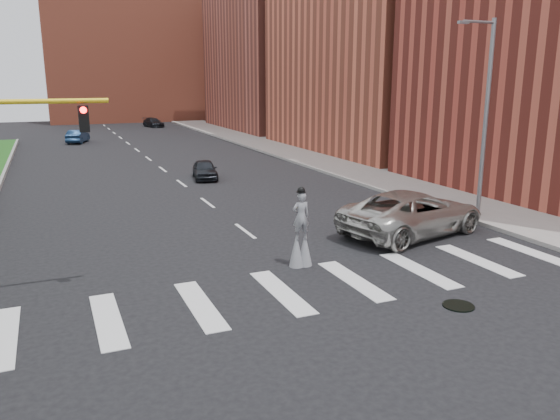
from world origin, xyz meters
The scene contains 12 objects.
ground_plane centered at (0.00, 0.00, 0.00)m, with size 160.00×160.00×0.00m, color black.
sidewalk_right centered at (12.50, 25.00, 0.09)m, with size 5.00×90.00×0.18m, color gray.
manhole centered at (3.00, -2.00, 0.02)m, with size 0.90×0.90×0.04m, color black.
building_mid centered at (22.00, 30.00, 12.00)m, with size 16.00×22.00×24.00m, color #C6593E.
building_far centered at (22.00, 54.00, 10.00)m, with size 16.00×22.00×20.00m, color #9D493A.
building_backdrop centered at (6.00, 78.00, 9.00)m, with size 26.00×14.00×18.00m, color #C6593E.
streetlight centered at (10.90, 6.00, 4.90)m, with size 2.05×0.20×9.00m.
stilt_performer centered at (0.30, 2.98, 1.10)m, with size 0.84×0.54×2.83m.
suv_crossing centered at (6.34, 4.80, 0.93)m, with size 3.10×6.71×1.87m, color #B0AEA6.
car_near centered at (1.81, 21.03, 0.62)m, with size 1.46×3.64×1.24m, color black.
car_mid centered at (-4.65, 46.36, 0.68)m, with size 1.44×4.12×1.36m, color #152B4A.
car_far centered at (6.00, 62.71, 0.61)m, with size 1.70×4.19×1.22m, color black.
Camera 1 is at (-7.48, -13.48, 6.39)m, focal length 35.00 mm.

